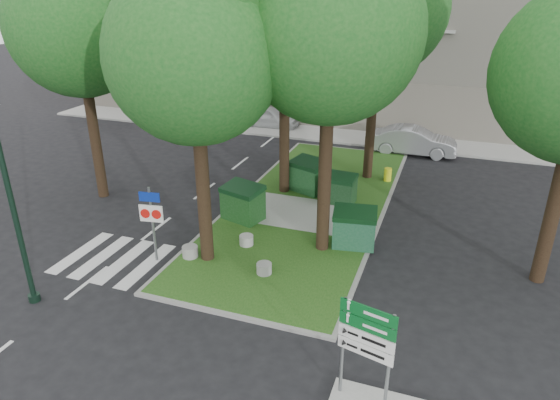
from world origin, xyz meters
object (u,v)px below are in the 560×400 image
at_px(tree_street_left, 78,13).
at_px(bollard_mid, 246,240).
at_px(tree_median_near_left, 197,38).
at_px(car_silver, 414,141).
at_px(tree_median_near_right, 335,11).
at_px(street_lamp, 6,180).
at_px(dumpster_a, 243,202).
at_px(bollard_left, 190,252).
at_px(bollard_right, 264,268).
at_px(traffic_sign_pole, 152,215).
at_px(directional_sign, 367,340).
at_px(dumpster_c, 339,189).
at_px(dumpster_d, 354,228).
at_px(tree_median_mid, 287,31).
at_px(litter_bin, 388,174).
at_px(dumpster_b, 308,176).
at_px(car_white, 268,117).

distance_m(tree_street_left, bollard_mid, 10.95).
relative_size(tree_median_near_left, car_silver, 2.30).
height_order(tree_median_near_right, street_lamp, tree_median_near_right).
bearing_deg(dumpster_a, bollard_left, -82.21).
relative_size(bollard_left, bollard_right, 1.08).
xyz_separation_m(bollard_left, traffic_sign_pole, (-1.07, -0.43, 1.43)).
xyz_separation_m(bollard_right, traffic_sign_pole, (-3.85, -0.30, 1.44)).
height_order(dumpster_a, directional_sign, directional_sign).
height_order(dumpster_c, bollard_mid, dumpster_c).
distance_m(tree_median_near_left, dumpster_d, 8.27).
relative_size(tree_median_mid, bollard_right, 20.16).
xyz_separation_m(bollard_left, car_silver, (5.96, 14.24, 0.44)).
height_order(tree_median_near_left, tree_street_left, tree_street_left).
height_order(dumpster_d, bollard_right, dumpster_d).
bearing_deg(tree_median_near_right, bollard_left, -152.46).
relative_size(tree_median_near_left, litter_bin, 17.06).
height_order(dumpster_b, car_silver, dumpster_b).
bearing_deg(traffic_sign_pole, tree_median_near_right, 16.97).
xyz_separation_m(tree_median_mid, street_lamp, (-4.41, -10.40, -3.07)).
relative_size(tree_median_mid, tree_street_left, 0.91).
distance_m(tree_median_near_right, tree_street_left, 10.61).
relative_size(dumpster_a, car_silver, 0.40).
bearing_deg(traffic_sign_pole, car_silver, 54.93).
distance_m(dumpster_d, street_lamp, 10.97).
relative_size(tree_median_near_right, tree_street_left, 1.04).
bearing_deg(car_white, traffic_sign_pole, -174.37).
relative_size(bollard_left, directional_sign, 0.21).
height_order(street_lamp, car_silver, street_lamp).
height_order(street_lamp, traffic_sign_pole, street_lamp).
height_order(tree_median_near_left, dumpster_d, tree_median_near_left).
bearing_deg(dumpster_c, dumpster_a, -133.34).
xyz_separation_m(tree_median_near_right, dumpster_c, (-0.47, 4.04, -7.26)).
distance_m(dumpster_d, car_white, 16.45).
bearing_deg(street_lamp, car_white, 90.87).
bearing_deg(car_silver, bollard_right, 166.77).
distance_m(street_lamp, car_white, 20.67).
xyz_separation_m(dumpster_d, car_silver, (0.86, 11.53, -0.04)).
distance_m(tree_street_left, dumpster_c, 12.45).
height_order(traffic_sign_pole, car_silver, traffic_sign_pole).
bearing_deg(tree_median_mid, dumpster_b, 18.84).
height_order(tree_median_near_right, litter_bin, tree_median_near_right).
bearing_deg(dumpster_d, bollard_right, -138.12).
height_order(dumpster_d, street_lamp, street_lamp).
height_order(tree_median_mid, litter_bin, tree_median_mid).
relative_size(tree_median_mid, car_white, 2.42).
height_order(tree_street_left, litter_bin, tree_street_left).
relative_size(bollard_right, car_silver, 0.11).
bearing_deg(bollard_mid, directional_sign, -47.50).
xyz_separation_m(bollard_left, bollard_mid, (1.48, 1.43, -0.01)).
distance_m(tree_median_near_left, car_white, 18.29).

